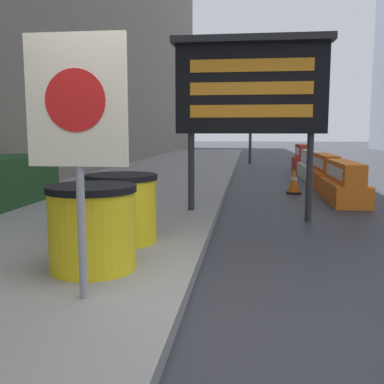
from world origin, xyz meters
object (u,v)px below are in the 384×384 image
(jersey_barrier_orange_near, at_px, (344,184))
(jersey_barrier_orange_far, at_px, (325,173))
(barrel_drum_foreground, at_px, (92,227))
(warning_sign, at_px, (77,117))
(jersey_barrier_white, at_px, (311,166))
(traffic_light_near_curb, at_px, (251,98))
(barrel_drum_middle, at_px, (122,208))
(traffic_cone_near, at_px, (294,181))
(jersey_barrier_red_striped, at_px, (302,159))
(message_board, at_px, (251,87))

(jersey_barrier_orange_near, relative_size, jersey_barrier_orange_far, 1.01)
(barrel_drum_foreground, xyz_separation_m, warning_sign, (0.17, -0.72, 0.95))
(jersey_barrier_orange_far, bearing_deg, barrel_drum_foreground, -113.76)
(jersey_barrier_white, relative_size, traffic_light_near_curb, 0.56)
(warning_sign, distance_m, jersey_barrier_orange_far, 8.68)
(barrel_drum_middle, height_order, traffic_light_near_curb, traffic_light_near_curb)
(jersey_barrier_orange_near, bearing_deg, traffic_cone_near, 127.01)
(traffic_cone_near, bearing_deg, barrel_drum_foreground, -110.83)
(jersey_barrier_orange_near, height_order, jersey_barrier_orange_far, jersey_barrier_orange_far)
(barrel_drum_middle, relative_size, jersey_barrier_red_striped, 0.49)
(warning_sign, xyz_separation_m, traffic_cone_near, (2.21, 6.98, -1.19))
(message_board, xyz_separation_m, jersey_barrier_red_striped, (1.83, 8.97, -1.61))
(barrel_drum_foreground, bearing_deg, traffic_cone_near, 69.17)
(warning_sign, relative_size, traffic_light_near_curb, 0.50)
(traffic_light_near_curb, bearing_deg, jersey_barrier_white, -73.15)
(jersey_barrier_orange_far, distance_m, jersey_barrier_white, 2.46)
(jersey_barrier_white, xyz_separation_m, traffic_cone_near, (-0.84, -3.53, -0.08))
(jersey_barrier_white, bearing_deg, traffic_cone_near, -103.46)
(jersey_barrier_orange_far, bearing_deg, jersey_barrier_orange_near, -90.00)
(warning_sign, bearing_deg, message_board, 72.47)
(barrel_drum_middle, bearing_deg, traffic_light_near_curb, 84.30)
(message_board, distance_m, jersey_barrier_orange_near, 3.18)
(traffic_light_near_curb, bearing_deg, warning_sign, -94.44)
(jersey_barrier_orange_near, distance_m, jersey_barrier_orange_far, 2.19)
(barrel_drum_middle, xyz_separation_m, message_board, (1.41, 2.13, 1.51))
(warning_sign, bearing_deg, jersey_barrier_red_striped, 76.61)
(message_board, relative_size, jersey_barrier_red_striped, 1.71)
(barrel_drum_middle, distance_m, jersey_barrier_white, 9.35)
(jersey_barrier_red_striped, xyz_separation_m, traffic_cone_near, (-0.84, -5.86, -0.13))
(barrel_drum_foreground, height_order, warning_sign, warning_sign)
(jersey_barrier_orange_near, relative_size, traffic_cone_near, 3.37)
(warning_sign, height_order, message_board, message_board)
(jersey_barrier_white, height_order, traffic_light_near_curb, traffic_light_near_curb)
(barrel_drum_foreground, bearing_deg, jersey_barrier_red_striped, 75.09)
(jersey_barrier_orange_far, distance_m, traffic_cone_near, 1.37)
(jersey_barrier_orange_far, xyz_separation_m, traffic_light_near_curb, (-1.78, 8.35, 2.40))
(barrel_drum_foreground, bearing_deg, warning_sign, -76.54)
(jersey_barrier_orange_near, bearing_deg, message_board, -132.67)
(jersey_barrier_white, xyz_separation_m, jersey_barrier_red_striped, (0.00, 2.33, 0.05))
(warning_sign, height_order, traffic_cone_near, warning_sign)
(jersey_barrier_white, relative_size, jersey_barrier_red_striped, 1.32)
(jersey_barrier_white, bearing_deg, jersey_barrier_orange_far, -90.00)
(warning_sign, relative_size, jersey_barrier_orange_far, 1.02)
(jersey_barrier_red_striped, distance_m, traffic_cone_near, 5.92)
(jersey_barrier_white, height_order, jersey_barrier_red_striped, jersey_barrier_red_striped)
(jersey_barrier_red_striped, bearing_deg, jersey_barrier_white, -90.00)
(message_board, relative_size, traffic_light_near_curb, 0.73)
(jersey_barrier_white, height_order, traffic_cone_near, jersey_barrier_white)
(jersey_barrier_orange_far, height_order, jersey_barrier_white, jersey_barrier_orange_far)
(message_board, distance_m, jersey_barrier_white, 7.09)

